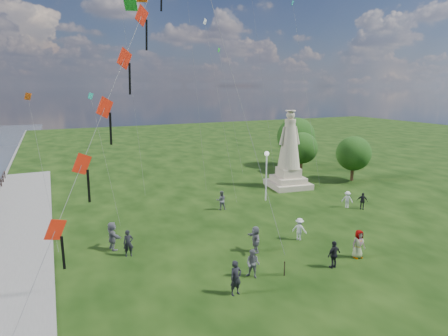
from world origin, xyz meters
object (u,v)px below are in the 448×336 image
statue (289,159)px  person_0 (236,278)px  lamppost (266,165)px  person_2 (299,229)px  person_6 (128,243)px  person_7 (221,200)px  person_9 (362,201)px  person_4 (358,244)px  person_1 (253,264)px  person_11 (255,239)px  person_8 (347,199)px  person_3 (334,254)px  person_5 (112,236)px

statue → person_0: bearing=-123.8°
lamppost → person_2: 9.79m
person_6 → person_7: bearing=38.6°
person_9 → person_7: bearing=-159.7°
lamppost → person_4: (-1.03, -12.94, -2.51)m
person_4 → person_6: bearing=161.1°
person_1 → person_11: size_ratio=0.96×
person_0 → person_7: 13.77m
person_0 → person_1: 2.05m
person_0 → person_8: (15.51, 8.61, -0.19)m
person_1 → person_3: bearing=38.3°
person_2 → person_1: bearing=81.9°
person_4 → person_11: size_ratio=1.04×
statue → person_0: (-14.75, -16.76, -2.17)m
person_0 → person_2: (7.29, 4.49, -0.14)m
person_0 → person_6: person_0 is taller
person_1 → person_11: 3.41m
person_9 → person_11: (-12.94, -3.67, 0.14)m
person_0 → person_1: bearing=26.2°
lamppost → person_4: bearing=-94.5°
person_3 → person_4: 2.35m
lamppost → person_0: lamppost is taller
person_6 → person_7: person_6 is taller
person_1 → person_8: size_ratio=1.13×
person_7 → person_1: bearing=87.5°
person_4 → person_8: bearing=57.7°
person_2 → person_4: size_ratio=0.87×
person_9 → person_6: bearing=-133.5°
statue → person_3: size_ratio=4.84×
person_6 → person_8: (19.69, 1.67, -0.12)m
person_2 → person_5: (-12.24, 3.88, 0.16)m
person_0 → person_6: (-4.19, 6.94, -0.07)m
person_3 → person_11: 5.02m
person_7 → person_3: bearing=110.9°
person_7 → person_4: bearing=121.4°
person_6 → person_7: 10.91m
statue → person_8: 8.52m
person_3 → person_5: person_5 is taller
person_8 → person_9: person_8 is taller
person_7 → person_9: person_7 is taller
person_1 → person_6: person_6 is taller
statue → person_0: 22.43m
person_5 → person_9: 21.38m
lamppost → person_3: (-3.34, -13.35, -2.58)m
person_2 → person_9: size_ratio=1.07×
lamppost → person_11: lamppost is taller
statue → person_3: bearing=-108.5°
person_2 → person_4: 4.26m
statue → person_9: 9.47m
person_0 → person_6: 8.11m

